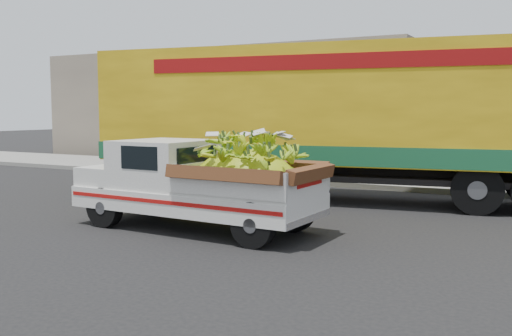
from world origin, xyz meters
The scene contains 6 objects.
ground centered at (0.00, 0.00, 0.00)m, with size 100.00×100.00×0.00m, color black.
curb centered at (0.00, 7.12, 0.07)m, with size 60.00×0.25×0.15m, color gray.
sidewalk centered at (0.00, 9.22, 0.07)m, with size 60.00×4.00×0.14m, color gray.
building_left centered at (-8.00, 15.12, 2.50)m, with size 18.00×6.00×5.00m, color gray.
pickup_truck centered at (0.34, 0.06, 0.90)m, with size 4.84×1.95×1.67m.
semi_trailer centered at (0.90, 4.67, 2.12)m, with size 12.06×4.22×3.80m.
Camera 1 is at (5.99, -8.78, 2.23)m, focal length 40.00 mm.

